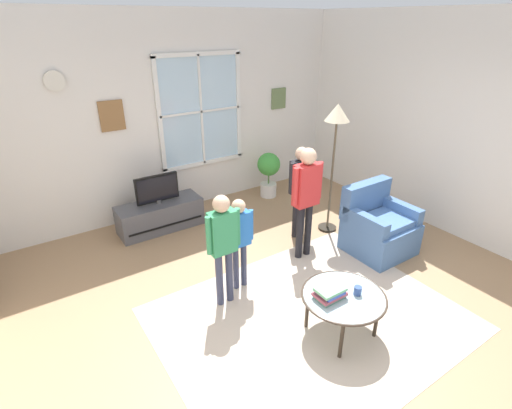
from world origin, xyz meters
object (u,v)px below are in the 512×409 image
object	(u,v)px
armchair	(378,228)
person_black_shirt	(301,182)
television	(157,189)
book_stack	(330,293)
person_red_shirt	(306,191)
person_blue_shirt	(239,234)
floor_lamp	(336,126)
potted_plant_by_window	(269,170)
cup	(358,291)
tv_stand	(160,216)
remote_near_books	(328,289)
coffee_table	(343,298)
person_green_shirt	(223,239)

from	to	relation	value
armchair	person_black_shirt	world-z (taller)	person_black_shirt
television	book_stack	distance (m)	2.93
television	person_red_shirt	world-z (taller)	person_red_shirt
person_blue_shirt	floor_lamp	distance (m)	1.98
book_stack	television	bearing A→B (deg)	100.59
potted_plant_by_window	floor_lamp	world-z (taller)	floor_lamp
person_blue_shirt	floor_lamp	world-z (taller)	floor_lamp
potted_plant_by_window	armchair	bearing A→B (deg)	-85.50
cup	potted_plant_by_window	world-z (taller)	potted_plant_by_window
tv_stand	remote_near_books	distance (m)	2.86
coffee_table	armchair	bearing A→B (deg)	29.19
person_red_shirt	person_blue_shirt	bearing A→B (deg)	-174.64
person_black_shirt	floor_lamp	bearing A→B (deg)	-10.87
cup	coffee_table	bearing A→B (deg)	153.43
tv_stand	person_black_shirt	xyz separation A→B (m)	(1.52, -1.26, 0.60)
remote_near_books	person_blue_shirt	distance (m)	1.09
book_stack	potted_plant_by_window	bearing A→B (deg)	64.29
book_stack	remote_near_books	world-z (taller)	book_stack
person_black_shirt	floor_lamp	size ratio (longest dim) A/B	0.72
remote_near_books	person_red_shirt	size ratio (longest dim) A/B	0.10
book_stack	coffee_table	bearing A→B (deg)	-20.36
book_stack	cup	xyz separation A→B (m)	(0.25, -0.11, -0.01)
floor_lamp	person_red_shirt	bearing A→B (deg)	-155.51
television	person_green_shirt	size ratio (longest dim) A/B	0.48
person_blue_shirt	person_black_shirt	world-z (taller)	person_black_shirt
tv_stand	person_black_shirt	size ratio (longest dim) A/B	0.92
armchair	floor_lamp	distance (m)	1.41
armchair	book_stack	distance (m)	1.77
person_black_shirt	potted_plant_by_window	world-z (taller)	person_black_shirt
person_red_shirt	television	bearing A→B (deg)	126.25
person_blue_shirt	floor_lamp	bearing A→B (deg)	14.02
tv_stand	book_stack	world-z (taller)	book_stack
potted_plant_by_window	floor_lamp	xyz separation A→B (m)	(0.04, -1.42, 1.04)
book_stack	floor_lamp	xyz separation A→B (m)	(1.46, 1.53, 1.01)
armchair	person_blue_shirt	xyz separation A→B (m)	(-1.88, 0.33, 0.35)
person_red_shirt	floor_lamp	world-z (taller)	floor_lamp
book_stack	person_blue_shirt	bearing A→B (deg)	105.17
coffee_table	floor_lamp	bearing A→B (deg)	50.04
television	potted_plant_by_window	size ratio (longest dim) A/B	0.79
coffee_table	potted_plant_by_window	distance (m)	3.26
coffee_table	person_blue_shirt	distance (m)	1.25
remote_near_books	armchair	bearing A→B (deg)	23.91
book_stack	remote_near_books	distance (m)	0.12
tv_stand	book_stack	bearing A→B (deg)	-79.42
floor_lamp	coffee_table	bearing A→B (deg)	-129.96
person_black_shirt	floor_lamp	xyz separation A→B (m)	(0.48, -0.09, 0.70)
cup	remote_near_books	size ratio (longest dim) A/B	0.61
television	armchair	bearing A→B (deg)	-44.79
tv_stand	armchair	size ratio (longest dim) A/B	1.36
armchair	person_red_shirt	bearing A→B (deg)	154.59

